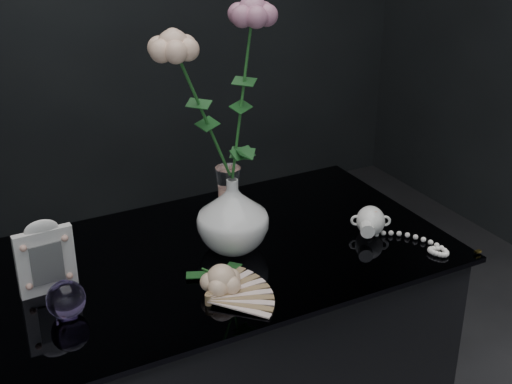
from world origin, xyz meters
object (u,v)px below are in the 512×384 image
pearl_jar (371,219)px  loose_rose (221,279)px  paperweight (66,300)px  vase (233,214)px  picture_frame (45,256)px  wine_glass (228,205)px

pearl_jar → loose_rose: bearing=-140.6°
paperweight → loose_rose: (0.29, -0.06, -0.01)m
vase → picture_frame: bearing=178.3°
wine_glass → picture_frame: bearing=-177.3°
picture_frame → pearl_jar: bearing=-9.7°
picture_frame → loose_rose: (0.30, -0.16, -0.05)m
wine_glass → paperweight: size_ratio=2.43×
paperweight → pearl_jar: (0.70, 0.01, -0.00)m
picture_frame → pearl_jar: picture_frame is taller
picture_frame → loose_rose: picture_frame is taller
loose_rose → pearl_jar: 0.41m
pearl_jar → vase: bearing=-165.2°
vase → paperweight: (-0.39, -0.09, -0.05)m
wine_glass → paperweight: 0.42m
picture_frame → paperweight: 0.11m
wine_glass → paperweight: (-0.39, -0.12, -0.05)m
vase → pearl_jar: (0.31, -0.08, -0.05)m
vase → picture_frame: vase is taller
paperweight → loose_rose: size_ratio=0.41×
picture_frame → paperweight: (0.01, -0.10, -0.04)m
wine_glass → loose_rose: (-0.11, -0.18, -0.06)m
vase → pearl_jar: bearing=-15.1°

